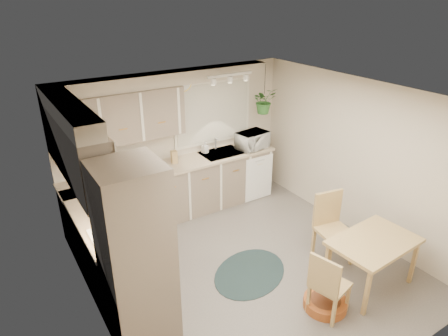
{
  "coord_description": "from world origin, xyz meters",
  "views": [
    {
      "loc": [
        -2.68,
        -3.64,
        3.56
      ],
      "look_at": [
        -0.04,
        0.55,
        1.31
      ],
      "focal_mm": 32.0,
      "sensor_mm": 36.0,
      "label": 1
    }
  ],
  "objects_px": {
    "dining_table": "(370,263)",
    "pet_bed": "(325,303)",
    "braided_rug": "(250,273)",
    "chair_left": "(330,283)",
    "chair_back": "(335,230)",
    "microwave": "(252,139)"
  },
  "relations": [
    {
      "from": "chair_back",
      "to": "pet_bed",
      "type": "height_order",
      "value": "chair_back"
    },
    {
      "from": "chair_left",
      "to": "microwave",
      "type": "bearing_deg",
      "value": 147.14
    },
    {
      "from": "chair_back",
      "to": "dining_table",
      "type": "bearing_deg",
      "value": 101.0
    },
    {
      "from": "braided_rug",
      "to": "microwave",
      "type": "distance_m",
      "value": 2.53
    },
    {
      "from": "chair_back",
      "to": "braided_rug",
      "type": "distance_m",
      "value": 1.32
    },
    {
      "from": "dining_table",
      "to": "chair_back",
      "type": "distance_m",
      "value": 0.64
    },
    {
      "from": "pet_bed",
      "to": "microwave",
      "type": "height_order",
      "value": "microwave"
    },
    {
      "from": "pet_bed",
      "to": "chair_left",
      "type": "bearing_deg",
      "value": -117.36
    },
    {
      "from": "dining_table",
      "to": "chair_left",
      "type": "xyz_separation_m",
      "value": [
        -0.8,
        -0.07,
        0.09
      ]
    },
    {
      "from": "chair_left",
      "to": "chair_back",
      "type": "height_order",
      "value": "chair_back"
    },
    {
      "from": "braided_rug",
      "to": "microwave",
      "type": "height_order",
      "value": "microwave"
    },
    {
      "from": "chair_back",
      "to": "pet_bed",
      "type": "xyz_separation_m",
      "value": [
        -0.76,
        -0.63,
        -0.44
      ]
    },
    {
      "from": "dining_table",
      "to": "braided_rug",
      "type": "height_order",
      "value": "dining_table"
    },
    {
      "from": "dining_table",
      "to": "chair_left",
      "type": "height_order",
      "value": "chair_left"
    },
    {
      "from": "dining_table",
      "to": "pet_bed",
      "type": "bearing_deg",
      "value": -179.44
    },
    {
      "from": "dining_table",
      "to": "microwave",
      "type": "relative_size",
      "value": 2.01
    },
    {
      "from": "braided_rug",
      "to": "pet_bed",
      "type": "height_order",
      "value": "pet_bed"
    },
    {
      "from": "chair_left",
      "to": "dining_table",
      "type": "bearing_deg",
      "value": 80.43
    },
    {
      "from": "dining_table",
      "to": "braided_rug",
      "type": "xyz_separation_m",
      "value": [
        -1.18,
        0.99,
        -0.34
      ]
    },
    {
      "from": "braided_rug",
      "to": "pet_bed",
      "type": "relative_size",
      "value": 2.2
    },
    {
      "from": "braided_rug",
      "to": "dining_table",
      "type": "bearing_deg",
      "value": -40.2
    },
    {
      "from": "pet_bed",
      "to": "microwave",
      "type": "xyz_separation_m",
      "value": [
        0.93,
        2.84,
        1.06
      ]
    }
  ]
}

